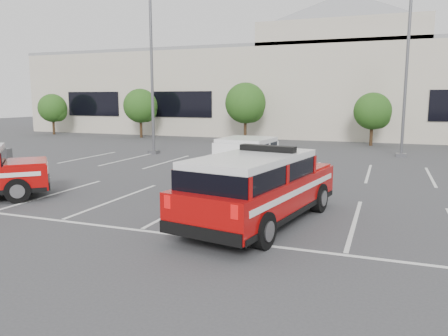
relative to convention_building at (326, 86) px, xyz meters
The scene contains 11 objects.
ground 32.21m from the convention_building, 90.33° to the right, with size 120.00×120.00×0.00m, color #38383B.
stall_markings 27.77m from the convention_building, 90.38° to the right, with size 23.00×15.00×0.01m, color silver.
convention_building is the anchor object (origin of this frame).
tree_far_left 27.03m from the convention_building, 158.63° to the right, with size 2.77×2.77×3.99m.
tree_left 18.11m from the convention_building, 146.95° to the right, with size 3.07×3.07×4.42m.
tree_mid_left 11.19m from the convention_building, 117.40° to the right, with size 3.37×3.37×4.85m.
tree_mid_right 11.20m from the convention_building, 63.43° to the right, with size 2.77×2.77×3.99m.
light_pole_left 21.49m from the convention_building, 112.39° to the right, with size 0.90×0.60×10.24m.
light_pole_mid 17.27m from the convention_building, 66.74° to the right, with size 0.90×0.60×10.24m.
fire_chief_suv 33.23m from the convention_building, 85.41° to the right, with size 3.36×6.55×2.20m.
white_pickup 28.41m from the convention_building, 88.88° to the right, with size 2.74×6.51×1.95m.
Camera 1 is at (6.15, -12.72, 3.54)m, focal length 35.00 mm.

